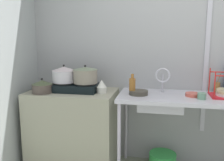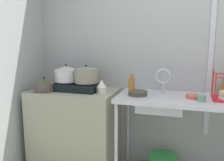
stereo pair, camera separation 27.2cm
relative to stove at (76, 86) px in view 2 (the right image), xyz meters
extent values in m
cube|color=#999C9D|center=(1.38, 0.35, 0.45)|extent=(4.77, 0.10, 2.78)
cube|color=#B9B9C4|center=(1.45, 0.29, 0.58)|extent=(0.05, 0.01, 2.23)
cube|color=gray|center=(-0.03, 0.00, -0.50)|extent=(0.99, 0.60, 0.90)
cube|color=#B9B9C4|center=(1.18, 0.00, -0.07)|extent=(1.32, 0.60, 0.04)
cylinder|color=#BAB2C7|center=(0.56, -0.26, -0.52)|extent=(0.04, 0.04, 0.86)
cylinder|color=#B7B2BF|center=(0.56, 0.26, -0.52)|extent=(0.04, 0.04, 0.86)
cube|color=black|center=(0.00, 0.00, -0.01)|extent=(0.53, 0.32, 0.08)
cylinder|color=black|center=(-0.13, 0.00, 0.04)|extent=(0.24, 0.24, 0.02)
cylinder|color=black|center=(0.13, 0.00, 0.04)|extent=(0.24, 0.24, 0.02)
cylinder|color=silver|center=(-0.13, 0.00, 0.12)|extent=(0.26, 0.26, 0.13)
cone|color=beige|center=(-0.13, 0.00, 0.21)|extent=(0.27, 0.27, 0.04)
sphere|color=black|center=(-0.13, 0.00, 0.24)|extent=(0.02, 0.02, 0.02)
cylinder|color=gray|center=(0.13, 0.00, 0.13)|extent=(0.27, 0.27, 0.15)
cone|color=gray|center=(0.13, 0.00, 0.22)|extent=(0.28, 0.28, 0.03)
sphere|color=black|center=(0.13, 0.00, 0.24)|extent=(0.02, 0.02, 0.02)
cylinder|color=#473E37|center=(-0.32, -0.16, 0.00)|extent=(0.22, 0.22, 0.10)
cone|color=#404931|center=(-0.32, -0.16, 0.07)|extent=(0.22, 0.22, 0.04)
sphere|color=black|center=(-0.32, -0.16, 0.11)|extent=(0.02, 0.02, 0.02)
cylinder|color=beige|center=(0.32, -0.04, -0.01)|extent=(0.11, 0.11, 0.07)
cone|color=beige|center=(0.32, -0.04, 0.06)|extent=(0.11, 0.11, 0.08)
cube|color=#B9B9C4|center=(0.96, -0.04, -0.12)|extent=(0.47, 0.29, 0.15)
cylinder|color=#B9B9C4|center=(0.98, 0.14, 0.05)|extent=(0.02, 0.02, 0.20)
torus|color=#B9B9C4|center=(0.98, 0.07, 0.15)|extent=(0.16, 0.02, 0.16)
cylinder|color=#3C392F|center=(0.73, -0.03, -0.03)|extent=(0.20, 0.20, 0.04)
cylinder|color=red|center=(1.48, -0.09, 0.09)|extent=(0.01, 0.01, 0.28)
cylinder|color=red|center=(1.48, 0.18, 0.09)|extent=(0.01, 0.01, 0.28)
cylinder|color=slate|center=(1.36, -0.11, -0.01)|extent=(0.08, 0.08, 0.07)
cylinder|color=#C05344|center=(1.29, 0.00, -0.03)|extent=(0.15, 0.15, 0.04)
cylinder|color=#935D25|center=(0.66, -0.04, 0.04)|extent=(0.07, 0.07, 0.18)
cylinder|color=#935D25|center=(0.66, -0.04, 0.15)|extent=(0.03, 0.03, 0.05)
cylinder|color=olive|center=(1.58, 0.25, 0.01)|extent=(0.06, 0.06, 0.11)
cylinder|color=olive|center=(1.58, 0.25, 0.08)|extent=(0.06, 0.04, 0.18)
camera|label=1|loc=(0.95, -2.63, 0.57)|focal=39.65mm
camera|label=2|loc=(1.21, -2.56, 0.57)|focal=39.65mm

